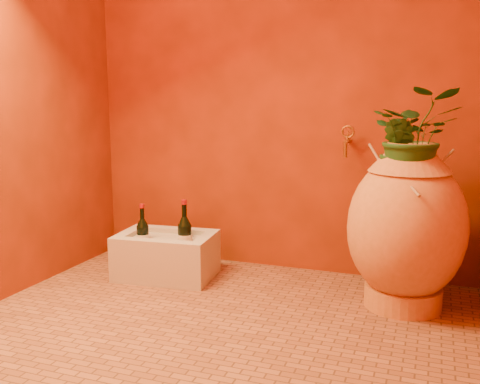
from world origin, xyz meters
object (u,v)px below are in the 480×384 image
at_px(wine_bottle_a, 143,236).
at_px(wine_bottle_b, 185,237).
at_px(amphora, 406,227).
at_px(wall_tap, 347,140).
at_px(wine_bottle_c, 185,235).
at_px(stone_basin, 166,256).

xyz_separation_m(wine_bottle_a, wine_bottle_b, (0.27, 0.03, 0.01)).
distance_m(amphora, wall_tap, 0.66).
bearing_deg(wine_bottle_a, wall_tap, 19.75).
height_order(amphora, wine_bottle_c, amphora).
distance_m(wine_bottle_b, wall_tap, 1.13).
bearing_deg(wine_bottle_c, stone_basin, -144.79).
relative_size(amphora, wine_bottle_b, 2.47).
distance_m(stone_basin, wine_bottle_c, 0.17).
bearing_deg(wine_bottle_b, wine_bottle_c, 115.27).
xyz_separation_m(stone_basin, wall_tap, (1.03, 0.35, 0.72)).
distance_m(amphora, wine_bottle_a, 1.54).
relative_size(wine_bottle_a, wall_tap, 1.71).
bearing_deg(wine_bottle_c, wine_bottle_b, -64.73).
height_order(amphora, stone_basin, amphora).
bearing_deg(wine_bottle_a, stone_basin, 28.06).
bearing_deg(wine_bottle_a, wine_bottle_b, 6.01).
bearing_deg(wine_bottle_b, wall_tap, 23.58).
xyz_separation_m(amphora, wine_bottle_b, (-1.26, -0.04, -0.16)).
distance_m(amphora, stone_basin, 1.44).
relative_size(amphora, stone_basin, 1.42).
bearing_deg(wine_bottle_c, wine_bottle_a, -148.65).
relative_size(amphora, wine_bottle_c, 2.95).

